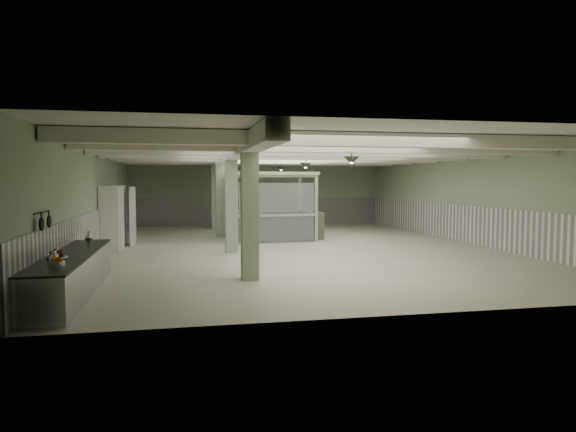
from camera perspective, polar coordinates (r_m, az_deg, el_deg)
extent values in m
plane|color=beige|center=(19.36, 0.84, -3.42)|extent=(20.00, 20.00, 0.00)
cube|color=white|center=(19.23, 0.85, 7.28)|extent=(14.00, 20.00, 0.02)
cube|color=#92A785|center=(29.05, -3.40, 2.62)|extent=(14.00, 0.02, 3.60)
cube|color=#92A785|center=(9.70, 13.65, -0.25)|extent=(14.00, 0.02, 3.60)
cube|color=#92A785|center=(18.98, -20.28, 1.64)|extent=(0.02, 20.00, 3.60)
cube|color=#92A785|center=(21.81, 19.12, 1.94)|extent=(0.02, 20.00, 3.60)
cube|color=white|center=(19.04, -20.13, -1.51)|extent=(0.05, 19.90, 1.50)
cube|color=white|center=(21.86, 19.00, -0.81)|extent=(0.05, 19.90, 1.50)
cube|color=white|center=(29.07, -3.39, 0.55)|extent=(13.90, 0.05, 1.50)
cube|color=white|center=(18.84, -6.65, 6.65)|extent=(0.45, 19.90, 0.40)
cube|color=white|center=(12.01, 8.65, 8.35)|extent=(13.90, 0.35, 0.32)
cube|color=white|center=(14.38, 5.18, 7.66)|extent=(13.90, 0.35, 0.32)
cube|color=white|center=(16.79, 2.70, 7.14)|extent=(13.90, 0.35, 0.32)
cube|color=white|center=(19.22, 0.85, 6.75)|extent=(13.90, 0.35, 0.32)
cube|color=white|center=(21.66, -0.58, 6.44)|extent=(13.90, 0.35, 0.32)
cube|color=white|center=(24.12, -1.72, 6.19)|extent=(13.90, 0.35, 0.32)
cube|color=white|center=(26.58, -2.65, 5.98)|extent=(13.90, 0.35, 0.32)
cube|color=#9DB290|center=(12.87, -4.29, 0.87)|extent=(0.42, 0.42, 3.60)
cube|color=#9DB290|center=(17.83, -6.33, 1.73)|extent=(0.42, 0.42, 3.60)
cube|color=#9DB290|center=(22.81, -7.48, 2.21)|extent=(0.42, 0.42, 3.60)
cube|color=#9DB290|center=(26.80, -8.09, 2.47)|extent=(0.42, 0.42, 3.60)
cylinder|color=black|center=(11.51, -25.65, 0.37)|extent=(0.02, 1.20, 0.02)
cone|color=#2B3A2C|center=(14.51, 7.07, 6.15)|extent=(0.44, 0.44, 0.22)
cone|color=#2B3A2C|center=(19.80, 1.96, 5.59)|extent=(0.44, 0.44, 0.22)
cone|color=#2B3A2C|center=(24.69, -0.77, 5.28)|extent=(0.44, 0.44, 0.22)
cube|color=#B0B0B4|center=(12.17, -22.96, -6.06)|extent=(0.90, 5.38, 0.88)
cube|color=black|center=(12.10, -23.02, -3.96)|extent=(0.94, 5.42, 0.04)
cylinder|color=#B2B2B7|center=(10.45, -24.25, -4.89)|extent=(0.34, 0.34, 0.10)
cylinder|color=black|center=(11.24, -25.71, -0.83)|extent=(0.04, 0.26, 0.26)
cylinder|color=black|center=(11.82, -25.01, -0.59)|extent=(0.03, 0.26, 0.26)
cube|color=white|center=(19.94, -18.82, 0.05)|extent=(0.65, 2.62, 2.40)
cube|color=white|center=(19.30, -17.99, -0.06)|extent=(0.06, 0.98, 2.30)
cube|color=white|center=(20.58, -17.25, 0.20)|extent=(0.16, 0.98, 2.30)
cube|color=silver|center=(19.29, -17.87, -0.05)|extent=(0.02, 0.05, 0.30)
cube|color=silver|center=(20.48, -17.50, 0.18)|extent=(0.02, 0.05, 0.30)
cube|color=#A4C09A|center=(20.22, -5.74, 0.74)|extent=(0.12, 0.12, 2.71)
cube|color=#A4C09A|center=(22.91, -6.63, 1.12)|extent=(0.12, 0.12, 2.71)
cube|color=#A4C09A|center=(20.90, 3.15, 0.86)|extent=(0.12, 0.12, 2.71)
cube|color=#A4C09A|center=(23.51, 1.28, 1.22)|extent=(0.12, 0.12, 2.71)
cube|color=#A4C09A|center=(21.80, -1.98, 4.72)|extent=(3.59, 3.07, 0.12)
cube|color=silver|center=(20.56, -1.22, -1.44)|extent=(3.06, 0.15, 1.05)
cube|color=silver|center=(20.48, -1.23, 1.99)|extent=(3.06, 0.15, 1.22)
cube|color=silver|center=(23.21, -2.62, -0.82)|extent=(3.06, 0.15, 1.05)
cube|color=silver|center=(23.14, -2.63, 2.22)|extent=(3.06, 0.15, 1.22)
cube|color=silver|center=(21.63, -6.20, -1.19)|extent=(0.13, 2.52, 1.05)
cube|color=silver|center=(21.55, -6.22, 2.07)|extent=(0.13, 2.52, 1.22)
cube|color=silver|center=(22.26, 2.15, -1.02)|extent=(0.13, 2.52, 1.05)
cube|color=silver|center=(22.19, 2.16, 2.14)|extent=(0.13, 2.52, 1.22)
cube|color=#5D6251|center=(21.78, 3.46, -1.09)|extent=(0.40, 0.55, 1.14)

